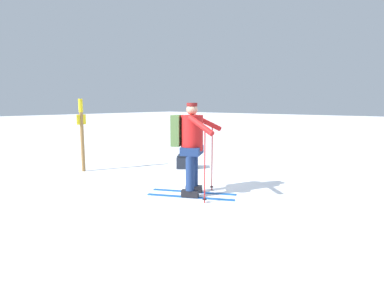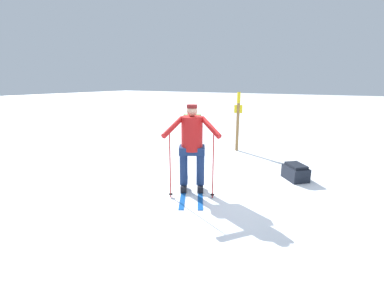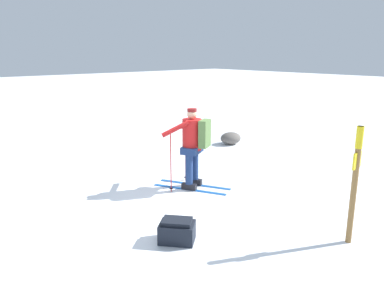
% 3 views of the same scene
% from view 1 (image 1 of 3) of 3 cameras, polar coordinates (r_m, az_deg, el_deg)
% --- Properties ---
extents(ground_plane, '(80.00, 80.00, 0.00)m').
position_cam_1_polar(ground_plane, '(6.23, 1.36, -7.49)').
color(ground_plane, white).
extents(skier, '(1.19, 1.58, 1.65)m').
position_cam_1_polar(skier, '(5.28, -0.27, 0.45)').
color(skier, '#144C9E').
rests_on(skier, ground_plane).
extents(dropped_backpack, '(0.62, 0.63, 0.35)m').
position_cam_1_polar(dropped_backpack, '(7.65, -1.00, -3.37)').
color(dropped_backpack, black).
rests_on(dropped_backpack, ground_plane).
extents(trail_marker, '(0.24, 0.10, 1.75)m').
position_cam_1_polar(trail_marker, '(7.64, -20.26, 2.70)').
color(trail_marker, olive).
rests_on(trail_marker, ground_plane).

